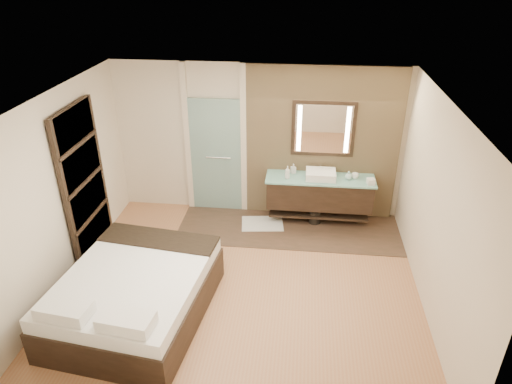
# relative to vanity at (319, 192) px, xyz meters

# --- Properties ---
(floor) EXTENTS (5.00, 5.00, 0.00)m
(floor) POSITION_rel_vanity_xyz_m (-1.10, -1.92, -0.58)
(floor) COLOR #A66845
(floor) RESTS_ON ground
(tile_strip) EXTENTS (3.80, 1.30, 0.01)m
(tile_strip) POSITION_rel_vanity_xyz_m (-0.50, -0.32, -0.57)
(tile_strip) COLOR #382C1F
(tile_strip) RESTS_ON floor
(stone_wall) EXTENTS (2.60, 0.08, 2.70)m
(stone_wall) POSITION_rel_vanity_xyz_m (0.00, 0.29, 0.77)
(stone_wall) COLOR tan
(stone_wall) RESTS_ON floor
(vanity) EXTENTS (1.85, 0.55, 0.88)m
(vanity) POSITION_rel_vanity_xyz_m (0.00, 0.00, 0.00)
(vanity) COLOR black
(vanity) RESTS_ON stone_wall
(mirror_unit) EXTENTS (1.06, 0.04, 0.96)m
(mirror_unit) POSITION_rel_vanity_xyz_m (0.00, 0.24, 1.07)
(mirror_unit) COLOR black
(mirror_unit) RESTS_ON stone_wall
(frosted_door) EXTENTS (1.10, 0.12, 2.70)m
(frosted_door) POSITION_rel_vanity_xyz_m (-1.85, 0.28, 0.56)
(frosted_door) COLOR #BBEDE5
(frosted_door) RESTS_ON floor
(shoji_partition) EXTENTS (0.06, 1.20, 2.40)m
(shoji_partition) POSITION_rel_vanity_xyz_m (-3.53, -1.32, 0.63)
(shoji_partition) COLOR black
(shoji_partition) RESTS_ON floor
(bed) EXTENTS (1.97, 2.34, 0.83)m
(bed) POSITION_rel_vanity_xyz_m (-2.39, -2.66, -0.24)
(bed) COLOR black
(bed) RESTS_ON floor
(bath_mat) EXTENTS (0.78, 0.59, 0.02)m
(bath_mat) POSITION_rel_vanity_xyz_m (-0.97, -0.23, -0.56)
(bath_mat) COLOR silver
(bath_mat) RESTS_ON floor
(waste_bin) EXTENTS (0.26, 0.26, 0.26)m
(waste_bin) POSITION_rel_vanity_xyz_m (-0.05, -0.07, -0.45)
(waste_bin) COLOR black
(waste_bin) RESTS_ON floor
(tissue_box) EXTENTS (0.14, 0.14, 0.10)m
(tissue_box) POSITION_rel_vanity_xyz_m (0.82, -0.16, 0.33)
(tissue_box) COLOR silver
(tissue_box) RESTS_ON vanity
(soap_bottle_a) EXTENTS (0.10, 0.10, 0.22)m
(soap_bottle_a) POSITION_rel_vanity_xyz_m (-0.56, -0.09, 0.40)
(soap_bottle_a) COLOR silver
(soap_bottle_a) RESTS_ON vanity
(soap_bottle_b) EXTENTS (0.10, 0.10, 0.17)m
(soap_bottle_b) POSITION_rel_vanity_xyz_m (-0.47, 0.13, 0.37)
(soap_bottle_b) COLOR #B2B2B2
(soap_bottle_b) RESTS_ON vanity
(soap_bottle_c) EXTENTS (0.15, 0.15, 0.15)m
(soap_bottle_c) POSITION_rel_vanity_xyz_m (0.46, -0.02, 0.36)
(soap_bottle_c) COLOR #A8D3D0
(soap_bottle_c) RESTS_ON vanity
(cup) EXTENTS (0.14, 0.14, 0.09)m
(cup) POSITION_rel_vanity_xyz_m (0.58, 0.03, 0.33)
(cup) COLOR white
(cup) RESTS_ON vanity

